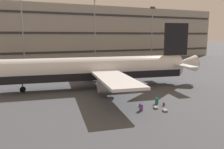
{
  "coord_description": "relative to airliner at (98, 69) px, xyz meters",
  "views": [
    {
      "loc": [
        -13.0,
        -34.52,
        8.82
      ],
      "look_at": [
        0.47,
        -3.43,
        3.0
      ],
      "focal_mm": 36.22,
      "sensor_mm": 36.0,
      "label": 1
    }
  ],
  "objects": [
    {
      "name": "ground_plane",
      "position": [
        0.05,
        -1.23,
        -3.18
      ],
      "size": [
        600.0,
        600.0,
        0.0
      ],
      "primitive_type": "plane",
      "color": "#424449"
    },
    {
      "name": "terminal_structure",
      "position": [
        0.05,
        51.25,
        6.6
      ],
      "size": [
        137.07,
        17.57,
        19.55
      ],
      "color": "gray",
      "rests_on": "ground_plane"
    },
    {
      "name": "airliner",
      "position": [
        0.0,
        0.0,
        0.0
      ],
      "size": [
        37.46,
        30.3,
        11.09
      ],
      "color": "silver",
      "rests_on": "ground_plane"
    },
    {
      "name": "light_mast_left",
      "position": [
        -10.26,
        36.11,
        9.27
      ],
      "size": [
        1.8,
        0.5,
        21.52
      ],
      "color": "gray",
      "rests_on": "ground_plane"
    },
    {
      "name": "light_mast_center_left",
      "position": [
        12.01,
        36.11,
        9.06
      ],
      "size": [
        1.8,
        0.5,
        21.11
      ],
      "color": "gray",
      "rests_on": "ground_plane"
    },
    {
      "name": "light_mast_center_right",
      "position": [
        34.27,
        36.11,
        8.08
      ],
      "size": [
        1.8,
        0.5,
        19.22
      ],
      "color": "gray",
      "rests_on": "ground_plane"
    },
    {
      "name": "suitcase_small",
      "position": [
        2.99,
        -14.78,
        -3.07
      ],
      "size": [
        0.62,
        0.8,
        0.22
      ],
      "color": "gray",
      "rests_on": "ground_plane"
    },
    {
      "name": "suitcase_scuffed",
      "position": [
        3.79,
        -11.88,
        -2.76
      ],
      "size": [
        0.43,
        0.35,
        1.02
      ],
      "color": "#147266",
      "rests_on": "ground_plane"
    },
    {
      "name": "suitcase_silver",
      "position": [
        2.58,
        -13.43,
        -3.07
      ],
      "size": [
        0.58,
        0.84,
        0.22
      ],
      "color": "gray",
      "rests_on": "ground_plane"
    },
    {
      "name": "suitcase_purple",
      "position": [
        0.51,
        -13.43,
        -2.75
      ],
      "size": [
        0.27,
        0.45,
        0.97
      ],
      "color": "#72388C",
      "rests_on": "ground_plane"
    },
    {
      "name": "backpack_navy",
      "position": [
        1.21,
        -11.96,
        -2.98
      ],
      "size": [
        0.3,
        0.37,
        0.45
      ],
      "color": "gray",
      "rests_on": "ground_plane"
    },
    {
      "name": "backpack_black",
      "position": [
        4.16,
        -12.95,
        -2.96
      ],
      "size": [
        0.4,
        0.4,
        0.49
      ],
      "color": "maroon",
      "rests_on": "ground_plane"
    }
  ]
}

